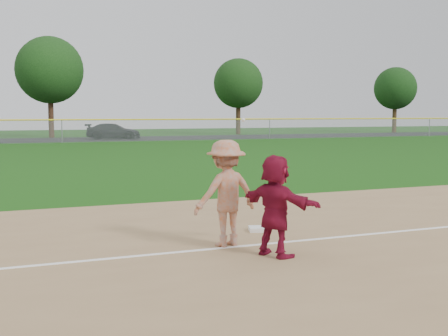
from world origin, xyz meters
name	(u,v)px	position (x,y,z in m)	size (l,w,h in m)	color
ground	(250,237)	(0.00, 0.00, 0.00)	(160.00, 160.00, 0.00)	#16490E
foul_line	(267,244)	(0.00, -0.80, 0.03)	(60.00, 0.10, 0.01)	white
parking_asphalt	(56,140)	(0.00, 46.00, 0.01)	(120.00, 10.00, 0.01)	black
first_base	(258,229)	(0.35, 0.37, 0.06)	(0.39, 0.39, 0.09)	white
base_runner	(275,206)	(-0.26, -1.67, 0.93)	(1.69, 0.54, 1.82)	maroon
car_right	(113,131)	(5.46, 45.56, 0.78)	(2.17, 5.33, 1.55)	black
first_base_play	(226,193)	(-0.79, -0.61, 1.04)	(1.42, 0.99, 2.44)	#979799
outfield_fence	(62,120)	(0.00, 40.00, 1.96)	(110.00, 0.12, 110.00)	#999EA0
tree_2	(50,70)	(0.00, 51.50, 7.06)	(7.00, 7.00, 10.58)	#331E12
tree_3	(238,83)	(22.00, 52.80, 6.16)	(6.00, 6.00, 9.19)	#312012
tree_4	(395,88)	(44.00, 51.20, 5.85)	(5.60, 5.60, 8.67)	#3A2815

